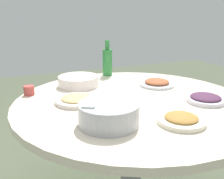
{
  "coord_description": "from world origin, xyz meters",
  "views": [
    {
      "loc": [
        0.66,
        1.23,
        1.24
      ],
      "look_at": [
        0.12,
        -0.03,
        0.82
      ],
      "focal_mm": 41.07,
      "sensor_mm": 36.0,
      "label": 1
    }
  ],
  "objects_px": {
    "round_dining_table": "(132,116)",
    "green_bottle": "(107,61)",
    "soup_bowl": "(78,81)",
    "dish_stirfry": "(157,83)",
    "dish_noodles": "(77,100)",
    "rice_bowl": "(109,113)",
    "tea_cup_near": "(29,90)",
    "dish_tofu_braise": "(181,119)",
    "dish_eggplant": "(205,99)"
  },
  "relations": [
    {
      "from": "rice_bowl",
      "to": "dish_tofu_braise",
      "type": "height_order",
      "value": "rice_bowl"
    },
    {
      "from": "dish_stirfry",
      "to": "dish_eggplant",
      "type": "xyz_separation_m",
      "value": [
        -0.07,
        0.38,
        0.0
      ]
    },
    {
      "from": "dish_noodles",
      "to": "tea_cup_near",
      "type": "bearing_deg",
      "value": -46.81
    },
    {
      "from": "dish_noodles",
      "to": "dish_stirfry",
      "type": "bearing_deg",
      "value": -169.49
    },
    {
      "from": "dish_noodles",
      "to": "green_bottle",
      "type": "xyz_separation_m",
      "value": [
        -0.39,
        -0.51,
        0.09
      ]
    },
    {
      "from": "round_dining_table",
      "to": "dish_stirfry",
      "type": "height_order",
      "value": "dish_stirfry"
    },
    {
      "from": "rice_bowl",
      "to": "dish_eggplant",
      "type": "bearing_deg",
      "value": -174.48
    },
    {
      "from": "dish_tofu_braise",
      "to": "dish_noodles",
      "type": "distance_m",
      "value": 0.57
    },
    {
      "from": "dish_tofu_braise",
      "to": "tea_cup_near",
      "type": "xyz_separation_m",
      "value": [
        0.59,
        -0.69,
        0.01
      ]
    },
    {
      "from": "dish_eggplant",
      "to": "dish_noodles",
      "type": "height_order",
      "value": "dish_eggplant"
    },
    {
      "from": "round_dining_table",
      "to": "green_bottle",
      "type": "xyz_separation_m",
      "value": [
        -0.08,
        -0.59,
        0.21
      ]
    },
    {
      "from": "rice_bowl",
      "to": "soup_bowl",
      "type": "relative_size",
      "value": 1.01
    },
    {
      "from": "dish_noodles",
      "to": "tea_cup_near",
      "type": "distance_m",
      "value": 0.33
    },
    {
      "from": "dish_tofu_braise",
      "to": "dish_noodles",
      "type": "relative_size",
      "value": 0.92
    },
    {
      "from": "soup_bowl",
      "to": "green_bottle",
      "type": "xyz_separation_m",
      "value": [
        -0.29,
        -0.2,
        0.08
      ]
    },
    {
      "from": "rice_bowl",
      "to": "green_bottle",
      "type": "relative_size",
      "value": 1.0
    },
    {
      "from": "soup_bowl",
      "to": "dish_eggplant",
      "type": "xyz_separation_m",
      "value": [
        -0.56,
        0.58,
        -0.01
      ]
    },
    {
      "from": "green_bottle",
      "to": "dish_tofu_braise",
      "type": "bearing_deg",
      "value": 87.98
    },
    {
      "from": "rice_bowl",
      "to": "dish_stirfry",
      "type": "distance_m",
      "value": 0.7
    },
    {
      "from": "soup_bowl",
      "to": "dish_noodles",
      "type": "xyz_separation_m",
      "value": [
        0.1,
        0.31,
        -0.02
      ]
    },
    {
      "from": "dish_tofu_braise",
      "to": "dish_stirfry",
      "type": "relative_size",
      "value": 0.95
    },
    {
      "from": "round_dining_table",
      "to": "rice_bowl",
      "type": "height_order",
      "value": "rice_bowl"
    },
    {
      "from": "tea_cup_near",
      "to": "dish_tofu_braise",
      "type": "bearing_deg",
      "value": 130.31
    },
    {
      "from": "round_dining_table",
      "to": "dish_tofu_braise",
      "type": "distance_m",
      "value": 0.39
    },
    {
      "from": "tea_cup_near",
      "to": "dish_noodles",
      "type": "bearing_deg",
      "value": 133.19
    },
    {
      "from": "dish_noodles",
      "to": "tea_cup_near",
      "type": "xyz_separation_m",
      "value": [
        0.23,
        -0.24,
        0.01
      ]
    },
    {
      "from": "rice_bowl",
      "to": "dish_tofu_braise",
      "type": "bearing_deg",
      "value": 159.39
    },
    {
      "from": "dish_tofu_braise",
      "to": "dish_eggplant",
      "type": "distance_m",
      "value": 0.35
    },
    {
      "from": "tea_cup_near",
      "to": "green_bottle",
      "type": "bearing_deg",
      "value": -156.6
    },
    {
      "from": "round_dining_table",
      "to": "dish_noodles",
      "type": "xyz_separation_m",
      "value": [
        0.31,
        -0.08,
        0.12
      ]
    },
    {
      "from": "soup_bowl",
      "to": "dish_eggplant",
      "type": "relative_size",
      "value": 1.3
    },
    {
      "from": "rice_bowl",
      "to": "tea_cup_near",
      "type": "bearing_deg",
      "value": -64.15
    },
    {
      "from": "dish_stirfry",
      "to": "dish_noodles",
      "type": "relative_size",
      "value": 0.97
    },
    {
      "from": "round_dining_table",
      "to": "dish_stirfry",
      "type": "relative_size",
      "value": 5.77
    },
    {
      "from": "round_dining_table",
      "to": "soup_bowl",
      "type": "height_order",
      "value": "soup_bowl"
    },
    {
      "from": "soup_bowl",
      "to": "dish_stirfry",
      "type": "xyz_separation_m",
      "value": [
        -0.49,
        0.2,
        -0.01
      ]
    },
    {
      "from": "dish_stirfry",
      "to": "dish_eggplant",
      "type": "distance_m",
      "value": 0.39
    },
    {
      "from": "rice_bowl",
      "to": "dish_tofu_braise",
      "type": "xyz_separation_m",
      "value": [
        -0.31,
        0.12,
        -0.04
      ]
    },
    {
      "from": "rice_bowl",
      "to": "dish_stirfry",
      "type": "bearing_deg",
      "value": -140.61
    },
    {
      "from": "soup_bowl",
      "to": "dish_stirfry",
      "type": "distance_m",
      "value": 0.53
    },
    {
      "from": "rice_bowl",
      "to": "soup_bowl",
      "type": "bearing_deg",
      "value": -94.31
    },
    {
      "from": "dish_stirfry",
      "to": "rice_bowl",
      "type": "bearing_deg",
      "value": 39.39
    },
    {
      "from": "dish_eggplant",
      "to": "green_bottle",
      "type": "bearing_deg",
      "value": -71.2
    },
    {
      "from": "dish_stirfry",
      "to": "tea_cup_near",
      "type": "bearing_deg",
      "value": -9.25
    },
    {
      "from": "dish_eggplant",
      "to": "tea_cup_near",
      "type": "height_order",
      "value": "tea_cup_near"
    },
    {
      "from": "soup_bowl",
      "to": "green_bottle",
      "type": "height_order",
      "value": "green_bottle"
    },
    {
      "from": "round_dining_table",
      "to": "soup_bowl",
      "type": "relative_size",
      "value": 4.98
    },
    {
      "from": "soup_bowl",
      "to": "tea_cup_near",
      "type": "height_order",
      "value": "soup_bowl"
    },
    {
      "from": "dish_noodles",
      "to": "rice_bowl",
      "type": "bearing_deg",
      "value": 98.73
    },
    {
      "from": "round_dining_table",
      "to": "green_bottle",
      "type": "bearing_deg",
      "value": -98.06
    }
  ]
}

